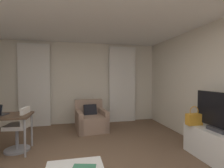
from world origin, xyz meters
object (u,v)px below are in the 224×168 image
Objects in this scene: magazine_open at (84,168)px; handbag_primary at (194,119)px; desk_chair at (19,131)px; tv_flatscreen at (219,113)px; armchair at (91,120)px; tv_console at (218,147)px.

handbag_primary reaches higher than magazine_open.
desk_chair is 0.88× the size of tv_flatscreen.
tv_flatscreen is 2.71× the size of handbag_primary.
desk_chair is 2.75× the size of magazine_open.
handbag_primary is (1.83, -1.91, 0.40)m from armchair.
tv_console is at bearing 10.04° from magazine_open.
armchair is 1.07× the size of desk_chair.
desk_chair is 2.08m from magazine_open.
tv_flatscreen reaches higher than magazine_open.
armchair is 0.95× the size of tv_flatscreen.
tv_flatscreen reaches higher than tv_console.
tv_console is at bearing -20.02° from desk_chair.
magazine_open is at bearing -169.96° from tv_console.
handbag_primary reaches higher than armchair.
handbag_primary is (-0.14, 0.43, 0.40)m from tv_console.
armchair is at bearing 130.02° from tv_flatscreen.
desk_chair is 2.39× the size of handbag_primary.
tv_console reaches higher than magazine_open.
handbag_primary is at bearing -46.21° from armchair.
tv_flatscreen is (1.97, -2.35, 0.59)m from armchair.
magazine_open is (-0.36, -2.75, 0.11)m from armchair.
handbag_primary reaches higher than desk_chair.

